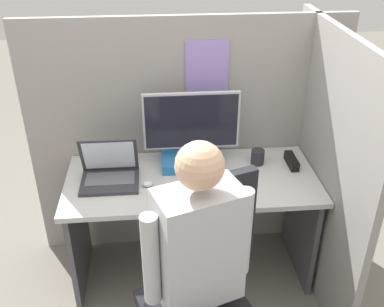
{
  "coord_description": "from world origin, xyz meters",
  "views": [
    {
      "loc": [
        -0.19,
        -1.82,
        2.09
      ],
      "look_at": [
        -0.01,
        0.16,
        0.96
      ],
      "focal_mm": 42.0,
      "sensor_mm": 36.0,
      "label": 1
    }
  ],
  "objects_px": {
    "carrot_toy": "(196,199)",
    "person": "(195,274)",
    "laptop": "(110,173)",
    "stapler": "(292,161)",
    "paper_box": "(191,159)",
    "office_chair": "(203,286)",
    "coffee_mug": "(258,157)",
    "monitor": "(191,124)"
  },
  "relations": [
    {
      "from": "person",
      "to": "coffee_mug",
      "type": "xyz_separation_m",
      "value": [
        0.46,
        0.94,
        -0.02
      ]
    },
    {
      "from": "laptop",
      "to": "coffee_mug",
      "type": "xyz_separation_m",
      "value": [
        0.86,
        0.12,
        -0.0
      ]
    },
    {
      "from": "person",
      "to": "office_chair",
      "type": "bearing_deg",
      "value": 71.02
    },
    {
      "from": "office_chair",
      "to": "coffee_mug",
      "type": "height_order",
      "value": "office_chair"
    },
    {
      "from": "carrot_toy",
      "to": "person",
      "type": "height_order",
      "value": "person"
    },
    {
      "from": "monitor",
      "to": "coffee_mug",
      "type": "relative_size",
      "value": 6.12
    },
    {
      "from": "person",
      "to": "coffee_mug",
      "type": "height_order",
      "value": "person"
    },
    {
      "from": "carrot_toy",
      "to": "person",
      "type": "xyz_separation_m",
      "value": [
        -0.06,
        -0.59,
        0.05
      ]
    },
    {
      "from": "carrot_toy",
      "to": "person",
      "type": "bearing_deg",
      "value": -96.06
    },
    {
      "from": "monitor",
      "to": "stapler",
      "type": "height_order",
      "value": "monitor"
    },
    {
      "from": "laptop",
      "to": "carrot_toy",
      "type": "bearing_deg",
      "value": -27.73
    },
    {
      "from": "laptop",
      "to": "office_chair",
      "type": "xyz_separation_m",
      "value": [
        0.45,
        -0.67,
        -0.22
      ]
    },
    {
      "from": "person",
      "to": "coffee_mug",
      "type": "relative_size",
      "value": 14.91
    },
    {
      "from": "monitor",
      "to": "person",
      "type": "height_order",
      "value": "person"
    },
    {
      "from": "laptop",
      "to": "coffee_mug",
      "type": "height_order",
      "value": "laptop"
    },
    {
      "from": "paper_box",
      "to": "person",
      "type": "bearing_deg",
      "value": -94.17
    },
    {
      "from": "coffee_mug",
      "to": "carrot_toy",
      "type": "bearing_deg",
      "value": -138.22
    },
    {
      "from": "carrot_toy",
      "to": "paper_box",
      "type": "bearing_deg",
      "value": 88.67
    },
    {
      "from": "stapler",
      "to": "coffee_mug",
      "type": "xyz_separation_m",
      "value": [
        -0.2,
        0.04,
        0.02
      ]
    },
    {
      "from": "laptop",
      "to": "carrot_toy",
      "type": "xyz_separation_m",
      "value": [
        0.46,
        -0.24,
        -0.03
      ]
    },
    {
      "from": "stapler",
      "to": "carrot_toy",
      "type": "bearing_deg",
      "value": -151.66
    },
    {
      "from": "paper_box",
      "to": "person",
      "type": "distance_m",
      "value": 0.98
    },
    {
      "from": "stapler",
      "to": "carrot_toy",
      "type": "relative_size",
      "value": 1.15
    },
    {
      "from": "monitor",
      "to": "office_chair",
      "type": "distance_m",
      "value": 0.93
    },
    {
      "from": "monitor",
      "to": "carrot_toy",
      "type": "bearing_deg",
      "value": -91.32
    },
    {
      "from": "paper_box",
      "to": "laptop",
      "type": "xyz_separation_m",
      "value": [
        -0.47,
        -0.15,
        0.02
      ]
    },
    {
      "from": "laptop",
      "to": "office_chair",
      "type": "relative_size",
      "value": 0.31
    },
    {
      "from": "person",
      "to": "stapler",
      "type": "bearing_deg",
      "value": 53.95
    },
    {
      "from": "stapler",
      "to": "carrot_toy",
      "type": "distance_m",
      "value": 0.68
    },
    {
      "from": "carrot_toy",
      "to": "office_chair",
      "type": "relative_size",
      "value": 0.14
    },
    {
      "from": "coffee_mug",
      "to": "laptop",
      "type": "bearing_deg",
      "value": -172.34
    },
    {
      "from": "laptop",
      "to": "carrot_toy",
      "type": "relative_size",
      "value": 2.15
    },
    {
      "from": "monitor",
      "to": "laptop",
      "type": "height_order",
      "value": "monitor"
    },
    {
      "from": "office_chair",
      "to": "coffee_mug",
      "type": "distance_m",
      "value": 0.91
    },
    {
      "from": "monitor",
      "to": "coffee_mug",
      "type": "distance_m",
      "value": 0.45
    },
    {
      "from": "paper_box",
      "to": "coffee_mug",
      "type": "relative_size",
      "value": 3.93
    },
    {
      "from": "laptop",
      "to": "coffee_mug",
      "type": "bearing_deg",
      "value": 7.66
    },
    {
      "from": "monitor",
      "to": "coffee_mug",
      "type": "height_order",
      "value": "monitor"
    },
    {
      "from": "carrot_toy",
      "to": "office_chair",
      "type": "xyz_separation_m",
      "value": [
        -0.01,
        -0.43,
        -0.19
      ]
    },
    {
      "from": "stapler",
      "to": "person",
      "type": "relative_size",
      "value": 0.13
    },
    {
      "from": "person",
      "to": "paper_box",
      "type": "bearing_deg",
      "value": 85.83
    },
    {
      "from": "laptop",
      "to": "person",
      "type": "relative_size",
      "value": 0.24
    }
  ]
}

